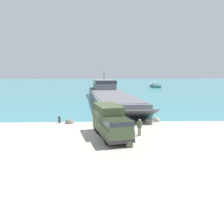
{
  "coord_description": "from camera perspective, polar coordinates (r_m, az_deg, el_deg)",
  "views": [
    {
      "loc": [
        0.95,
        -23.5,
        6.74
      ],
      "look_at": [
        1.75,
        3.27,
        1.77
      ],
      "focal_mm": 35.0,
      "sensor_mm": 36.0,
      "label": 1
    }
  ],
  "objects": [
    {
      "name": "shoreline_rock_a",
      "position": [
        29.8,
        9.7,
        -2.72
      ],
      "size": [
        1.34,
        1.34,
        1.34
      ],
      "primitive_type": "sphere",
      "color": "gray",
      "rests_on": "ground_plane"
    },
    {
      "name": "military_truck",
      "position": [
        22.69,
        -0.37,
        -2.47
      ],
      "size": [
        4.17,
        7.66,
        3.23
      ],
      "rotation": [
        0.0,
        0.0,
        -1.32
      ],
      "color": "#475638",
      "rests_on": "ground_plane"
    },
    {
      "name": "ground_plane",
      "position": [
        24.46,
        -3.89,
        -5.51
      ],
      "size": [
        240.0,
        240.0,
        0.0
      ],
      "primitive_type": "plane",
      "color": "#9E998E"
    },
    {
      "name": "landing_craft",
      "position": [
        52.18,
        -0.92,
        4.85
      ],
      "size": [
        11.9,
        40.99,
        6.92
      ],
      "rotation": [
        0.0,
        0.0,
        0.12
      ],
      "color": "slate",
      "rests_on": "ground_plane"
    },
    {
      "name": "mooring_bollard",
      "position": [
        29.86,
        -13.59,
        -1.81
      ],
      "size": [
        0.36,
        0.36,
        0.96
      ],
      "color": "#333338",
      "rests_on": "ground_plane"
    },
    {
      "name": "shoreline_rock_c",
      "position": [
        30.82,
        11.57,
        -2.34
      ],
      "size": [
        1.09,
        1.09,
        1.09
      ],
      "primitive_type": "sphere",
      "color": "gray",
      "rests_on": "ground_plane"
    },
    {
      "name": "moored_boat_a",
      "position": [
        97.67,
        11.2,
        6.77
      ],
      "size": [
        3.4,
        7.93,
        2.13
      ],
      "rotation": [
        0.0,
        0.0,
        3.26
      ],
      "color": "#2D7060",
      "rests_on": "ground_plane"
    },
    {
      "name": "cargo_crate",
      "position": [
        20.07,
        4.52,
        -8.31
      ],
      "size": [
        0.58,
        0.69,
        0.55
      ],
      "primitive_type": "cube",
      "rotation": [
        0.0,
        0.0,
        0.04
      ],
      "color": "#475638",
      "rests_on": "ground_plane"
    },
    {
      "name": "soldier_on_ramp",
      "position": [
        23.35,
        7.2,
        -3.66
      ],
      "size": [
        0.5,
        0.43,
        1.82
      ],
      "rotation": [
        0.0,
        0.0,
        1.05
      ],
      "color": "#566042",
      "rests_on": "ground_plane"
    },
    {
      "name": "water_surface",
      "position": [
        119.26,
        -2.18,
        7.26
      ],
      "size": [
        240.0,
        180.0,
        0.01
      ],
      "primitive_type": "cube",
      "color": "teal",
      "rests_on": "ground_plane"
    },
    {
      "name": "shoreline_rock_b",
      "position": [
        29.61,
        -11.05,
        -2.85
      ],
      "size": [
        1.12,
        1.12,
        1.12
      ],
      "primitive_type": "sphere",
      "color": "#66605B",
      "rests_on": "ground_plane"
    }
  ]
}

